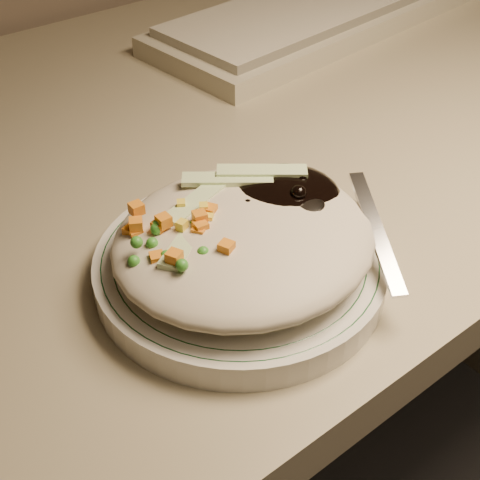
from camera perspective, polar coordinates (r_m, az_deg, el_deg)
desk at (r=0.79m, az=-6.44°, el=-4.29°), size 1.40×0.70×0.74m
plate at (r=0.49m, az=0.00°, el=-2.36°), size 0.21×0.21×0.02m
plate_rim at (r=0.49m, az=0.00°, el=-1.47°), size 0.20×0.20×0.00m
meal at (r=0.48m, az=0.46°, el=0.69°), size 0.21×0.19×0.05m
keyboard at (r=0.95m, az=7.34°, el=18.84°), size 0.52×0.23×0.04m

